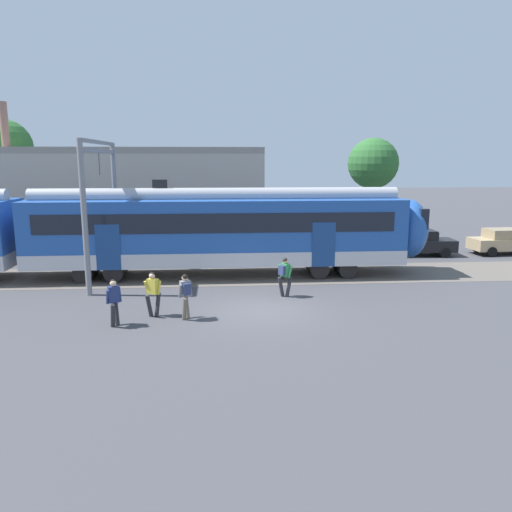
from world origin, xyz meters
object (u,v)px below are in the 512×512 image
object	(u,v)px
commuter_train	(38,233)
parked_car_tan	(504,241)
pedestrian_grey	(186,293)
pedestrian_green	(285,274)
pedestrian_yellow	(153,290)
parked_car_black	(420,243)
pedestrian_navy	(114,298)

from	to	relation	value
commuter_train	parked_car_tan	bearing A→B (deg)	9.71
pedestrian_grey	pedestrian_green	size ratio (longest dim) A/B	1.00
pedestrian_yellow	parked_car_tan	size ratio (longest dim) A/B	0.41
parked_car_black	pedestrian_yellow	bearing A→B (deg)	-143.36
pedestrian_grey	pedestrian_green	distance (m)	4.78
commuter_train	pedestrian_grey	distance (m)	10.09
pedestrian_yellow	pedestrian_grey	bearing A→B (deg)	-20.60
pedestrian_grey	parked_car_black	size ratio (longest dim) A/B	0.41
pedestrian_yellow	pedestrian_grey	distance (m)	1.28
pedestrian_grey	parked_car_tan	world-z (taller)	pedestrian_grey
pedestrian_yellow	parked_car_black	world-z (taller)	pedestrian_yellow
parked_car_black	parked_car_tan	world-z (taller)	same
pedestrian_yellow	pedestrian_green	distance (m)	5.61
pedestrian_navy	commuter_train	bearing A→B (deg)	123.96
commuter_train	parked_car_black	xyz separation A→B (m)	(20.55, 4.37, -1.47)
commuter_train	pedestrian_navy	world-z (taller)	commuter_train
pedestrian_navy	pedestrian_yellow	world-z (taller)	same
pedestrian_yellow	pedestrian_navy	bearing A→B (deg)	-140.63
pedestrian_yellow	parked_car_black	distance (m)	17.94
pedestrian_green	parked_car_tan	distance (m)	16.82
pedestrian_navy	parked_car_black	world-z (taller)	pedestrian_navy
pedestrian_yellow	pedestrian_green	size ratio (longest dim) A/B	1.00
pedestrian_yellow	parked_car_tan	xyz separation A→B (m)	(19.65, 10.75, -0.21)
pedestrian_navy	parked_car_black	bearing A→B (deg)	36.86
parked_car_tan	pedestrian_navy	bearing A→B (deg)	-150.62
pedestrian_yellow	pedestrian_green	world-z (taller)	same
pedestrian_yellow	pedestrian_grey	world-z (taller)	same
pedestrian_grey	pedestrian_green	world-z (taller)	same
pedestrian_green	parked_car_tan	bearing A→B (deg)	30.32
pedestrian_yellow	pedestrian_green	xyz separation A→B (m)	(5.14, 2.26, 0.00)
pedestrian_green	parked_car_black	bearing A→B (deg)	42.38
pedestrian_navy	pedestrian_green	bearing A→B (deg)	27.16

